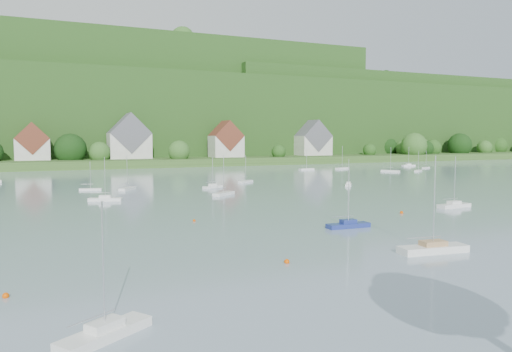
# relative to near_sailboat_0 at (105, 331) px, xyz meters

# --- Properties ---
(far_shore_strip) EXTENTS (600.00, 60.00, 3.00)m
(far_shore_strip) POSITION_rel_near_sailboat_0_xyz_m (25.23, 183.42, 1.07)
(far_shore_strip) COLOR #33521E
(far_shore_strip) RESTS_ON ground
(forested_ridge) EXTENTS (620.00, 181.22, 69.89)m
(forested_ridge) POSITION_rel_near_sailboat_0_xyz_m (25.62, 251.99, 22.46)
(forested_ridge) COLOR #1C4415
(forested_ridge) RESTS_ON ground
(village_building_1) EXTENTS (12.00, 9.36, 14.00)m
(village_building_1) POSITION_rel_near_sailboat_0_xyz_m (-4.77, 172.42, 8.32)
(village_building_1) COLOR beige
(village_building_1) RESTS_ON far_shore_strip
(village_building_2) EXTENTS (16.00, 11.44, 18.00)m
(village_building_2) POSITION_rel_near_sailboat_0_xyz_m (30.23, 171.42, 9.84)
(village_building_2) COLOR beige
(village_building_2) RESTS_ON far_shore_strip
(village_building_3) EXTENTS (13.00, 10.40, 15.50)m
(village_building_3) POSITION_rel_near_sailboat_0_xyz_m (70.23, 169.42, 9.00)
(village_building_3) COLOR beige
(village_building_3) RESTS_ON far_shore_strip
(village_building_4) EXTENTS (15.00, 10.40, 16.50)m
(village_building_4) POSITION_rel_near_sailboat_0_xyz_m (115.23, 173.42, 9.16)
(village_building_4) COLOR beige
(village_building_4) RESTS_ON far_shore_strip
(near_sailboat_0) EXTENTS (5.79, 4.62, 7.92)m
(near_sailboat_0) POSITION_rel_near_sailboat_0_xyz_m (0.00, 0.00, 0.00)
(near_sailboat_0) COLOR white
(near_sailboat_0) RESTS_ON ground
(near_sailboat_1) EXTENTS (5.77, 1.80, 7.71)m
(near_sailboat_1) POSITION_rel_near_sailboat_0_xyz_m (32.63, 23.62, -0.01)
(near_sailboat_1) COLOR navy
(near_sailboat_1) RESTS_ON ground
(near_sailboat_2) EXTENTS (7.34, 2.85, 9.66)m
(near_sailboat_2) POSITION_rel_near_sailboat_0_xyz_m (32.51, 8.73, 0.05)
(near_sailboat_2) COLOR white
(near_sailboat_2) RESTS_ON ground
(near_sailboat_3) EXTENTS (6.30, 2.22, 8.35)m
(near_sailboat_3) POSITION_rel_near_sailboat_0_xyz_m (58.74, 31.75, 0.01)
(near_sailboat_3) COLOR white
(near_sailboat_3) RESTS_ON ground
(mooring_buoy_0) EXTENTS (0.50, 0.50, 0.50)m
(mooring_buoy_0) POSITION_rel_near_sailboat_0_xyz_m (17.32, 10.96, -0.43)
(mooring_buoy_0) COLOR #F45300
(mooring_buoy_0) RESTS_ON ground
(mooring_buoy_1) EXTENTS (0.45, 0.45, 0.45)m
(mooring_buoy_1) POSITION_rel_near_sailboat_0_xyz_m (29.14, 8.54, -0.43)
(mooring_buoy_1) COLOR silver
(mooring_buoy_1) RESTS_ON ground
(mooring_buoy_2) EXTENTS (0.50, 0.50, 0.50)m
(mooring_buoy_2) POSITION_rel_near_sailboat_0_xyz_m (46.73, 30.24, -0.43)
(mooring_buoy_2) COLOR #F45300
(mooring_buoy_2) RESTS_ON ground
(mooring_buoy_3) EXTENTS (0.38, 0.38, 0.38)m
(mooring_buoy_3) POSITION_rel_near_sailboat_0_xyz_m (16.10, 36.04, -0.43)
(mooring_buoy_3) COLOR #F45300
(mooring_buoy_3) RESTS_ON ground
(mooring_buoy_5) EXTENTS (0.48, 0.48, 0.48)m
(mooring_buoy_5) POSITION_rel_near_sailboat_0_xyz_m (-5.60, 10.42, -0.43)
(mooring_buoy_5) COLOR #F45300
(mooring_buoy_5) RESTS_ON ground
(far_sailboat_cluster) EXTENTS (187.58, 65.92, 8.71)m
(far_sailboat_cluster) POSITION_rel_near_sailboat_0_xyz_m (39.18, 97.63, -0.06)
(far_sailboat_cluster) COLOR white
(far_sailboat_cluster) RESTS_ON ground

